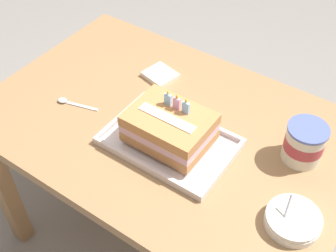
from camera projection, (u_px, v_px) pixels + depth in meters
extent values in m
plane|color=gray|center=(167.00, 240.00, 1.85)|extent=(8.00, 8.00, 0.00)
cube|color=#9E754C|center=(167.00, 127.00, 1.37)|extent=(1.15, 0.76, 0.04)
cube|color=#9E754C|center=(4.00, 187.00, 1.63)|extent=(0.06, 0.06, 0.66)
cube|color=#9E754C|center=(114.00, 94.00, 2.01)|extent=(0.06, 0.06, 0.66)
cube|color=#9E754C|center=(334.00, 200.00, 1.59)|extent=(0.06, 0.06, 0.66)
cube|color=silver|center=(170.00, 143.00, 1.29)|extent=(0.37, 0.25, 0.01)
cube|color=silver|center=(145.00, 166.00, 1.21)|extent=(0.37, 0.01, 0.02)
cube|color=silver|center=(192.00, 117.00, 1.35)|extent=(0.37, 0.01, 0.02)
cube|color=silver|center=(121.00, 116.00, 1.35)|extent=(0.01, 0.23, 0.02)
cube|color=silver|center=(223.00, 167.00, 1.21)|extent=(0.01, 0.23, 0.02)
cube|color=#C4834C|center=(170.00, 134.00, 1.26)|extent=(0.23, 0.17, 0.03)
cube|color=beige|center=(170.00, 127.00, 1.24)|extent=(0.23, 0.17, 0.03)
cube|color=#C4834C|center=(170.00, 120.00, 1.22)|extent=(0.23, 0.17, 0.03)
cube|color=silver|center=(167.00, 118.00, 1.20)|extent=(0.17, 0.03, 0.00)
cube|color=#8CB7EA|center=(168.00, 99.00, 1.23)|extent=(0.02, 0.01, 0.04)
ellipsoid|color=yellow|center=(168.00, 93.00, 1.21)|extent=(0.01, 0.01, 0.01)
cube|color=#E099C6|center=(177.00, 103.00, 1.22)|extent=(0.02, 0.01, 0.04)
ellipsoid|color=yellow|center=(177.00, 97.00, 1.20)|extent=(0.01, 0.01, 0.01)
cube|color=#8CB7EA|center=(186.00, 108.00, 1.20)|extent=(0.02, 0.01, 0.04)
ellipsoid|color=yellow|center=(186.00, 101.00, 1.19)|extent=(0.01, 0.01, 0.01)
cylinder|color=white|center=(292.00, 222.00, 1.09)|extent=(0.14, 0.14, 0.02)
cylinder|color=white|center=(293.00, 219.00, 1.08)|extent=(0.14, 0.14, 0.02)
cylinder|color=silver|center=(287.00, 210.00, 1.07)|extent=(0.01, 0.05, 0.07)
cylinder|color=silver|center=(304.00, 144.00, 1.22)|extent=(0.11, 0.11, 0.11)
cylinder|color=#B23D47|center=(304.00, 143.00, 1.21)|extent=(0.11, 0.11, 0.04)
cylinder|color=#5566AF|center=(309.00, 129.00, 1.18)|extent=(0.11, 0.11, 0.01)
ellipsoid|color=silver|center=(62.00, 100.00, 1.42)|extent=(0.04, 0.03, 0.01)
cube|color=silver|center=(82.00, 106.00, 1.41)|extent=(0.11, 0.04, 0.00)
cube|color=silver|center=(160.00, 75.00, 1.51)|extent=(0.12, 0.11, 0.02)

